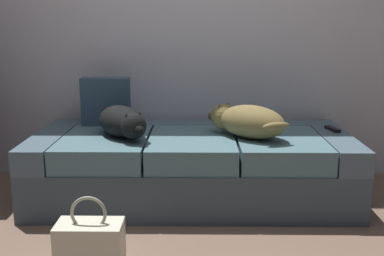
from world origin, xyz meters
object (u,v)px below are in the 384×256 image
(dog_dark, at_px, (123,122))
(handbag, at_px, (90,245))
(dog_tan, at_px, (247,121))
(tv_remote, at_px, (332,129))
(couch, at_px, (192,166))
(throw_pillow, at_px, (106,102))

(dog_dark, height_order, handbag, dog_dark)
(dog_tan, bearing_deg, tv_remote, 17.63)
(tv_remote, relative_size, handbag, 0.40)
(dog_dark, bearing_deg, tv_remote, 7.97)
(dog_dark, xyz_separation_m, tv_remote, (1.41, 0.20, -0.09))
(couch, height_order, dog_dark, dog_dark)
(couch, bearing_deg, throw_pillow, 156.62)
(dog_dark, bearing_deg, dog_tan, 0.22)
(tv_remote, height_order, handbag, tv_remote)
(dog_tan, xyz_separation_m, handbag, (-0.84, -0.87, -0.43))
(dog_dark, relative_size, tv_remote, 3.61)
(couch, xyz_separation_m, handbag, (-0.48, -0.96, -0.10))
(dog_dark, distance_m, throw_pillow, 0.41)
(tv_remote, xyz_separation_m, handbag, (-1.45, -1.07, -0.34))
(couch, bearing_deg, tv_remote, 6.09)
(dog_tan, height_order, tv_remote, dog_tan)
(dog_dark, distance_m, dog_tan, 0.80)
(couch, bearing_deg, handbag, -116.69)
(couch, height_order, tv_remote, tv_remote)
(throw_pillow, height_order, handbag, throw_pillow)
(throw_pillow, bearing_deg, dog_tan, -20.31)
(couch, xyz_separation_m, dog_tan, (0.35, -0.09, 0.34))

